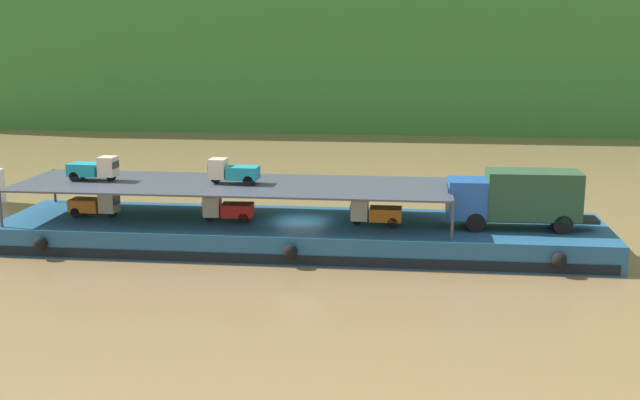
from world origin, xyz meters
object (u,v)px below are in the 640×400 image
at_px(mini_truck_upper_stern, 94,168).
at_px(mini_truck_lower_stern, 95,204).
at_px(mini_truck_upper_mid, 233,171).
at_px(covered_lorry, 517,197).
at_px(cargo_barge, 301,234).
at_px(mini_truck_lower_aft, 227,209).
at_px(mini_truck_lower_mid, 375,213).

bearing_deg(mini_truck_upper_stern, mini_truck_lower_stern, -77.58).
xyz_separation_m(mini_truck_upper_stern, mini_truck_upper_mid, (7.99, -0.06, 0.00)).
height_order(covered_lorry, mini_truck_lower_stern, covered_lorry).
distance_m(cargo_barge, mini_truck_upper_mid, 5.10).
xyz_separation_m(mini_truck_lower_aft, mini_truck_upper_stern, (-7.74, 0.55, 2.00)).
height_order(mini_truck_lower_aft, mini_truck_upper_mid, mini_truck_upper_mid).
bearing_deg(mini_truck_lower_aft, cargo_barge, 6.56).
bearing_deg(cargo_barge, mini_truck_upper_stern, 179.57).
height_order(mini_truck_lower_mid, mini_truck_upper_mid, mini_truck_upper_mid).
bearing_deg(mini_truck_upper_mid, mini_truck_lower_aft, -117.00).
distance_m(covered_lorry, mini_truck_upper_stern, 23.35).
bearing_deg(mini_truck_upper_stern, mini_truck_lower_aft, -4.07).
xyz_separation_m(mini_truck_lower_stern, mini_truck_upper_mid, (7.93, 0.21, 2.00)).
bearing_deg(mini_truck_lower_aft, covered_lorry, 0.32).
relative_size(mini_truck_lower_mid, mini_truck_upper_mid, 1.00).
relative_size(covered_lorry, mini_truck_lower_mid, 2.86).
xyz_separation_m(mini_truck_lower_mid, mini_truck_upper_mid, (-7.88, 0.52, 2.00)).
relative_size(mini_truck_lower_mid, mini_truck_upper_stern, 0.99).
relative_size(mini_truck_lower_aft, mini_truck_lower_mid, 1.01).
relative_size(covered_lorry, mini_truck_upper_mid, 2.85).
relative_size(cargo_barge, mini_truck_upper_mid, 11.96).
height_order(mini_truck_lower_aft, mini_truck_upper_stern, mini_truck_upper_stern).
height_order(mini_truck_lower_stern, mini_truck_upper_mid, mini_truck_upper_mid).
relative_size(mini_truck_lower_stern, mini_truck_upper_stern, 1.00).
bearing_deg(cargo_barge, mini_truck_upper_mid, 179.54).
relative_size(cargo_barge, mini_truck_lower_stern, 11.85).
distance_m(covered_lorry, mini_truck_lower_mid, 7.53).
relative_size(covered_lorry, mini_truck_upper_stern, 2.84).
bearing_deg(mini_truck_upper_mid, mini_truck_lower_mid, -3.77).
height_order(covered_lorry, mini_truck_lower_mid, covered_lorry).
xyz_separation_m(covered_lorry, mini_truck_lower_stern, (-23.27, 0.20, -1.00)).
bearing_deg(mini_truck_lower_stern, cargo_barge, 0.87).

